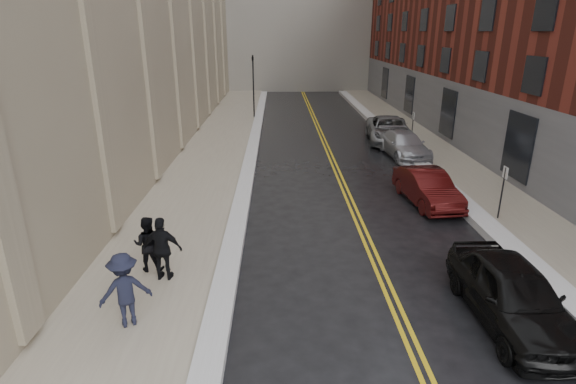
{
  "coord_description": "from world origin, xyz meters",
  "views": [
    {
      "loc": [
        -0.65,
        -7.89,
        7.0
      ],
      "look_at": [
        -0.29,
        7.15,
        1.6
      ],
      "focal_mm": 28.0,
      "sensor_mm": 36.0,
      "label": 1
    }
  ],
  "objects_px": {
    "car_black": "(512,294)",
    "pedestrian_c": "(163,249)",
    "pedestrian_a": "(148,244)",
    "car_maroon": "(427,187)",
    "pedestrian_b": "(125,290)",
    "car_silver_far": "(389,130)",
    "car_silver_near": "(404,145)"
  },
  "relations": [
    {
      "from": "car_silver_near",
      "to": "pedestrian_b",
      "type": "relative_size",
      "value": 2.59
    },
    {
      "from": "car_black",
      "to": "car_silver_far",
      "type": "bearing_deg",
      "value": 84.99
    },
    {
      "from": "pedestrian_b",
      "to": "pedestrian_c",
      "type": "xyz_separation_m",
      "value": [
        0.4,
        2.15,
        0.0
      ]
    },
    {
      "from": "car_maroon",
      "to": "car_silver_far",
      "type": "distance_m",
      "value": 11.44
    },
    {
      "from": "car_maroon",
      "to": "pedestrian_b",
      "type": "bearing_deg",
      "value": -146.41
    },
    {
      "from": "car_maroon",
      "to": "pedestrian_a",
      "type": "relative_size",
      "value": 2.55
    },
    {
      "from": "pedestrian_a",
      "to": "pedestrian_c",
      "type": "distance_m",
      "value": 0.8
    },
    {
      "from": "car_silver_near",
      "to": "car_silver_far",
      "type": "distance_m",
      "value": 3.78
    },
    {
      "from": "car_maroon",
      "to": "car_silver_near",
      "type": "bearing_deg",
      "value": 75.61
    },
    {
      "from": "car_maroon",
      "to": "car_silver_near",
      "type": "height_order",
      "value": "car_maroon"
    },
    {
      "from": "car_black",
      "to": "pedestrian_a",
      "type": "xyz_separation_m",
      "value": [
        -9.75,
        2.62,
        0.2
      ]
    },
    {
      "from": "pedestrian_a",
      "to": "car_silver_far",
      "type": "bearing_deg",
      "value": -123.93
    },
    {
      "from": "car_silver_near",
      "to": "pedestrian_a",
      "type": "distance_m",
      "value": 17.54
    },
    {
      "from": "pedestrian_b",
      "to": "car_silver_near",
      "type": "bearing_deg",
      "value": -148.28
    },
    {
      "from": "car_silver_far",
      "to": "pedestrian_c",
      "type": "bearing_deg",
      "value": -114.59
    },
    {
      "from": "car_maroon",
      "to": "car_silver_far",
      "type": "bearing_deg",
      "value": 78.36
    },
    {
      "from": "car_silver_far",
      "to": "pedestrian_b",
      "type": "distance_m",
      "value": 22.76
    },
    {
      "from": "car_silver_far",
      "to": "car_silver_near",
      "type": "bearing_deg",
      "value": -83.0
    },
    {
      "from": "pedestrian_c",
      "to": "car_silver_near",
      "type": "bearing_deg",
      "value": -122.25
    },
    {
      "from": "pedestrian_a",
      "to": "pedestrian_c",
      "type": "bearing_deg",
      "value": 136.56
    },
    {
      "from": "car_silver_far",
      "to": "pedestrian_a",
      "type": "distance_m",
      "value": 20.55
    },
    {
      "from": "car_black",
      "to": "pedestrian_a",
      "type": "bearing_deg",
      "value": 164.51
    },
    {
      "from": "car_black",
      "to": "car_maroon",
      "type": "relative_size",
      "value": 1.08
    },
    {
      "from": "car_maroon",
      "to": "pedestrian_c",
      "type": "xyz_separation_m",
      "value": [
        -9.69,
        -6.29,
        0.39
      ]
    },
    {
      "from": "car_silver_far",
      "to": "pedestrian_b",
      "type": "relative_size",
      "value": 3.07
    },
    {
      "from": "car_silver_near",
      "to": "car_black",
      "type": "bearing_deg",
      "value": -100.02
    },
    {
      "from": "car_maroon",
      "to": "pedestrian_a",
      "type": "distance_m",
      "value": 11.78
    },
    {
      "from": "car_maroon",
      "to": "pedestrian_b",
      "type": "relative_size",
      "value": 2.29
    },
    {
      "from": "car_silver_near",
      "to": "pedestrian_a",
      "type": "bearing_deg",
      "value": -134.64
    },
    {
      "from": "car_silver_far",
      "to": "pedestrian_a",
      "type": "bearing_deg",
      "value": -116.75
    },
    {
      "from": "pedestrian_a",
      "to": "pedestrian_c",
      "type": "height_order",
      "value": "pedestrian_c"
    },
    {
      "from": "car_black",
      "to": "pedestrian_c",
      "type": "relative_size",
      "value": 2.46
    }
  ]
}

